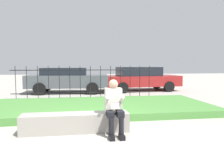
# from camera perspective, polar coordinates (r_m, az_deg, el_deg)

# --- Properties ---
(ground_plane) EXTENTS (60.00, 60.00, 0.00)m
(ground_plane) POSITION_cam_1_polar(r_m,az_deg,el_deg) (5.33, -5.31, -12.15)
(ground_plane) COLOR #A8A399
(stone_bench) EXTENTS (2.48, 0.49, 0.44)m
(stone_bench) POSITION_cam_1_polar(r_m,az_deg,el_deg) (5.27, -9.43, -10.19)
(stone_bench) COLOR gray
(stone_bench) RESTS_ON ground_plane
(person_seated_reader) EXTENTS (0.42, 0.73, 1.24)m
(person_seated_reader) POSITION_cam_1_polar(r_m,az_deg,el_deg) (4.96, 0.53, -5.44)
(person_seated_reader) COLOR black
(person_seated_reader) RESTS_ON ground_plane
(grass_berm) EXTENTS (8.47, 3.39, 0.21)m
(grass_berm) POSITION_cam_1_polar(r_m,az_deg,el_deg) (7.63, -6.37, -6.06)
(grass_berm) COLOR #4C893D
(grass_berm) RESTS_ON ground_plane
(iron_fence) EXTENTS (6.47, 0.03, 1.51)m
(iron_fence) POSITION_cam_1_polar(r_m,az_deg,el_deg) (9.96, -6.97, 0.54)
(iron_fence) COLOR black
(iron_fence) RESTS_ON ground_plane
(car_parked_center) EXTENTS (4.47, 2.14, 1.39)m
(car_parked_center) POSITION_cam_1_polar(r_m,az_deg,el_deg) (12.39, -11.62, 1.23)
(car_parked_center) COLOR #4C5156
(car_parked_center) RESTS_ON ground_plane
(car_parked_right) EXTENTS (4.57, 2.17, 1.43)m
(car_parked_right) POSITION_cam_1_polar(r_m,az_deg,el_deg) (13.21, 7.44, 1.50)
(car_parked_right) COLOR maroon
(car_parked_right) RESTS_ON ground_plane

